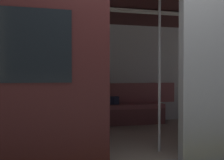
{
  "coord_description": "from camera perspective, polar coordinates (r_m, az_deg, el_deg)",
  "views": [
    {
      "loc": [
        1.06,
        2.69,
        1.07
      ],
      "look_at": [
        0.08,
        -1.33,
        0.99
      ],
      "focal_mm": 39.25,
      "sensor_mm": 36.0,
      "label": 1
    }
  ],
  "objects": [
    {
      "name": "handbag",
      "position": [
        5.31,
        0.14,
        -4.78
      ],
      "size": [
        0.26,
        0.15,
        0.17
      ],
      "color": "#262D4C",
      "rests_on": "bench_seat"
    },
    {
      "name": "grab_pole_far",
      "position": [
        3.46,
        11.0,
        1.55
      ],
      "size": [
        0.04,
        0.04,
        2.19
      ],
      "primitive_type": "cylinder",
      "color": "silver",
      "rests_on": "ground_plane"
    },
    {
      "name": "bench_seat",
      "position": [
        5.22,
        -1.87,
        -6.94
      ],
      "size": [
        2.67,
        0.44,
        0.44
      ],
      "color": "#935156",
      "rests_on": "ground_plane"
    },
    {
      "name": "person_seated",
      "position": [
        5.09,
        -4.02,
        -3.47
      ],
      "size": [
        0.55,
        0.7,
        1.16
      ],
      "color": "#D8CC4C",
      "rests_on": "ground_plane"
    },
    {
      "name": "grab_pole_door",
      "position": [
        3.18,
        -1.52,
        1.61
      ],
      "size": [
        0.04,
        0.04,
        2.19
      ],
      "primitive_type": "cylinder",
      "color": "silver",
      "rests_on": "ground_plane"
    },
    {
      "name": "train_car",
      "position": [
        4.1,
        0.6,
        7.8
      ],
      "size": [
        6.4,
        2.88,
        2.33
      ],
      "color": "#ADAFB5",
      "rests_on": "ground_plane"
    },
    {
      "name": "book",
      "position": [
        5.15,
        -8.12,
        -5.77
      ],
      "size": [
        0.19,
        0.24,
        0.03
      ],
      "primitive_type": "cube",
      "rotation": [
        0.0,
        0.0,
        0.17
      ],
      "color": "#B22D2D",
      "rests_on": "bench_seat"
    }
  ]
}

